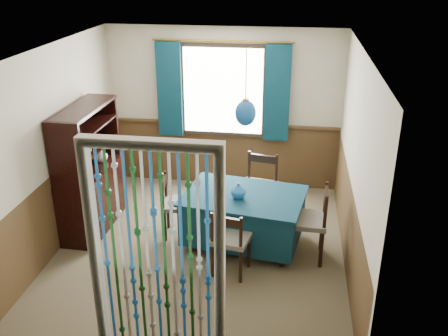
% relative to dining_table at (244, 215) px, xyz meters
% --- Properties ---
extents(floor, '(4.00, 4.00, 0.00)m').
position_rel_dining_table_xyz_m(floor, '(-0.52, -0.17, -0.41)').
color(floor, brown).
rests_on(floor, ground).
extents(ceiling, '(4.00, 4.00, 0.00)m').
position_rel_dining_table_xyz_m(ceiling, '(-0.52, -0.17, 2.09)').
color(ceiling, silver).
rests_on(ceiling, ground).
extents(wall_back, '(3.60, 0.00, 3.60)m').
position_rel_dining_table_xyz_m(wall_back, '(-0.52, 1.83, 0.84)').
color(wall_back, '#BBB299').
rests_on(wall_back, ground).
extents(wall_front, '(3.60, 0.00, 3.60)m').
position_rel_dining_table_xyz_m(wall_front, '(-0.52, -2.17, 0.84)').
color(wall_front, '#BBB299').
rests_on(wall_front, ground).
extents(wall_left, '(0.00, 4.00, 4.00)m').
position_rel_dining_table_xyz_m(wall_left, '(-2.32, -0.17, 0.84)').
color(wall_left, '#BBB299').
rests_on(wall_left, ground).
extents(wall_right, '(0.00, 4.00, 4.00)m').
position_rel_dining_table_xyz_m(wall_right, '(1.28, -0.17, 0.84)').
color(wall_right, '#BBB299').
rests_on(wall_right, ground).
extents(wainscot_back, '(3.60, 0.00, 3.60)m').
position_rel_dining_table_xyz_m(wainscot_back, '(-0.52, 1.81, 0.09)').
color(wainscot_back, '#46301A').
rests_on(wainscot_back, ground).
extents(wainscot_front, '(3.60, 0.00, 3.60)m').
position_rel_dining_table_xyz_m(wainscot_front, '(-0.52, -2.16, 0.09)').
color(wainscot_front, '#46301A').
rests_on(wainscot_front, ground).
extents(wainscot_left, '(0.00, 4.00, 4.00)m').
position_rel_dining_table_xyz_m(wainscot_left, '(-2.31, -0.17, 0.09)').
color(wainscot_left, '#46301A').
rests_on(wainscot_left, ground).
extents(wainscot_right, '(0.00, 4.00, 4.00)m').
position_rel_dining_table_xyz_m(wainscot_right, '(1.26, -0.17, 0.09)').
color(wainscot_right, '#46301A').
rests_on(wainscot_right, ground).
extents(window, '(1.32, 0.12, 1.42)m').
position_rel_dining_table_xyz_m(window, '(-0.52, 1.78, 1.14)').
color(window, black).
rests_on(window, wall_back).
extents(doorway, '(1.16, 0.12, 2.18)m').
position_rel_dining_table_xyz_m(doorway, '(-0.52, -2.11, 0.64)').
color(doorway, silver).
rests_on(doorway, ground).
extents(dining_table, '(1.61, 1.24, 0.71)m').
position_rel_dining_table_xyz_m(dining_table, '(0.00, 0.00, 0.00)').
color(dining_table, '#0B2B3B').
rests_on(dining_table, floor).
extents(chair_near, '(0.49, 0.47, 0.84)m').
position_rel_dining_table_xyz_m(chair_near, '(-0.08, -0.67, 0.04)').
color(chair_near, black).
rests_on(chair_near, floor).
extents(chair_far, '(0.54, 0.53, 0.95)m').
position_rel_dining_table_xyz_m(chair_far, '(0.14, 0.68, 0.09)').
color(chair_far, black).
rests_on(chair_far, floor).
extents(chair_left, '(0.45, 0.47, 0.84)m').
position_rel_dining_table_xyz_m(chair_left, '(-0.91, 0.11, 0.04)').
color(chair_left, black).
rests_on(chair_left, floor).
extents(chair_right, '(0.47, 0.49, 0.95)m').
position_rel_dining_table_xyz_m(chair_right, '(0.83, -0.18, 0.09)').
color(chair_right, black).
rests_on(chair_right, floor).
extents(sideboard, '(0.48, 1.30, 1.69)m').
position_rel_dining_table_xyz_m(sideboard, '(-2.08, 0.19, 0.18)').
color(sideboard, black).
rests_on(sideboard, floor).
extents(pendant_lamp, '(0.25, 0.25, 0.89)m').
position_rel_dining_table_xyz_m(pendant_lamp, '(0.00, -0.00, 1.36)').
color(pendant_lamp, olive).
rests_on(pendant_lamp, ceiling).
extents(vase_table, '(0.22, 0.22, 0.18)m').
position_rel_dining_table_xyz_m(vase_table, '(-0.06, -0.09, 0.38)').
color(vase_table, '#144D8C').
rests_on(vase_table, dining_table).
extents(bowl_shelf, '(0.24, 0.24, 0.05)m').
position_rel_dining_table_xyz_m(bowl_shelf, '(-2.02, -0.06, 0.77)').
color(bowl_shelf, beige).
rests_on(bowl_shelf, sideboard).
extents(vase_sideboard, '(0.20, 0.20, 0.21)m').
position_rel_dining_table_xyz_m(vase_sideboard, '(-2.02, 0.47, 0.54)').
color(vase_sideboard, beige).
rests_on(vase_sideboard, sideboard).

